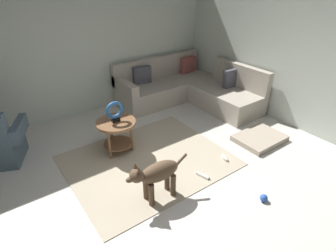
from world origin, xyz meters
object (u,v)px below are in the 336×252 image
(sectional_couch, at_px, (188,89))
(torus_sculpture, at_px, (115,111))
(dog_bed_mat, at_px, (260,138))
(dog_toy_bone, at_px, (225,157))
(dog_toy_rope, at_px, (203,176))
(dog_toy_ball, at_px, (264,198))
(dog, at_px, (156,174))
(side_table, at_px, (117,129))

(sectional_couch, height_order, torus_sculpture, sectional_couch)
(sectional_couch, xyz_separation_m, torus_sculpture, (-2.08, -0.83, 0.42))
(dog_bed_mat, relative_size, dog_toy_bone, 4.44)
(torus_sculpture, distance_m, dog_bed_mat, 2.44)
(sectional_couch, relative_size, torus_sculpture, 6.90)
(dog_toy_rope, bearing_deg, dog_toy_bone, 11.73)
(dog_toy_ball, bearing_deg, dog_toy_bone, 74.54)
(dog_toy_ball, distance_m, dog_toy_rope, 0.84)
(dog_toy_ball, distance_m, dog_toy_bone, 0.93)
(dog_toy_ball, relative_size, dog_toy_rope, 0.48)
(dog_bed_mat, bearing_deg, dog, -177.16)
(dog_bed_mat, bearing_deg, side_table, 151.97)
(torus_sculpture, xyz_separation_m, dog_bed_mat, (2.07, -1.10, -0.67))
(side_table, distance_m, dog_toy_bone, 1.70)
(dog_toy_rope, bearing_deg, dog_bed_mat, 5.81)
(dog_bed_mat, bearing_deg, dog_toy_rope, -174.19)
(dog_bed_mat, relative_size, dog_toy_rope, 4.00)
(dog_toy_bone, bearing_deg, sectional_couch, 65.99)
(dog, distance_m, dog_toy_ball, 1.37)
(dog_toy_rope, bearing_deg, torus_sculpture, 117.78)
(sectional_couch, distance_m, dog_toy_bone, 2.17)
(dog_bed_mat, height_order, dog_toy_rope, dog_bed_mat)
(sectional_couch, bearing_deg, dog_toy_ball, -111.43)
(dog_bed_mat, bearing_deg, torus_sculpture, 151.97)
(dog_toy_rope, xyz_separation_m, dog_toy_bone, (0.55, 0.11, 0.00))
(sectional_couch, bearing_deg, dog_toy_bone, -114.01)
(sectional_couch, distance_m, dog_bed_mat, 1.95)
(dog_toy_rope, bearing_deg, side_table, 117.78)
(side_table, xyz_separation_m, dog_toy_rope, (0.66, -1.25, -0.39))
(side_table, distance_m, dog_bed_mat, 2.38)
(sectional_couch, distance_m, dog_toy_ball, 3.08)
(dog, xyz_separation_m, dog_toy_rope, (0.74, -0.04, -0.35))
(dog_toy_bone, bearing_deg, dog_bed_mat, 1.94)
(dog_toy_ball, bearing_deg, torus_sculpture, 115.33)
(dog, distance_m, dog_toy_rope, 0.82)
(dog, height_order, dog_toy_bone, dog)
(dog_toy_ball, xyz_separation_m, dog_toy_rope, (-0.30, 0.78, -0.02))
(sectional_couch, relative_size, dog_toy_bone, 12.50)
(sectional_couch, bearing_deg, dog_bed_mat, -90.36)
(sectional_couch, relative_size, dog, 2.65)
(dog, bearing_deg, dog_toy_rope, -89.93)
(sectional_couch, xyz_separation_m, dog_toy_bone, (-0.87, -1.96, -0.26))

